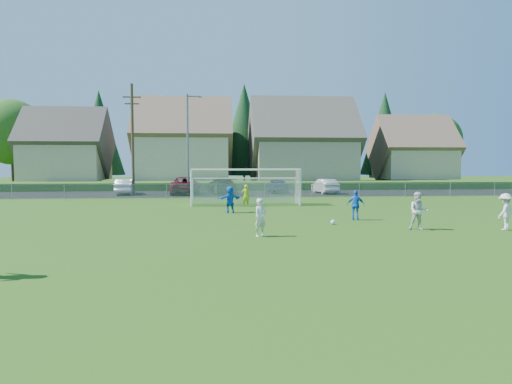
% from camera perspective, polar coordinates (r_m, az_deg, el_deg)
% --- Properties ---
extents(ground, '(160.00, 160.00, 0.00)m').
position_cam_1_polar(ground, '(15.70, 2.67, -6.99)').
color(ground, '#193D0C').
rests_on(ground, ground).
extents(asphalt_lot, '(60.00, 60.00, 0.00)m').
position_cam_1_polar(asphalt_lot, '(42.93, -2.36, -0.19)').
color(asphalt_lot, black).
rests_on(asphalt_lot, ground).
extents(grass_embankment, '(70.00, 6.00, 0.80)m').
position_cam_1_polar(grass_embankment, '(50.39, -2.78, 0.83)').
color(grass_embankment, '#1E420F').
rests_on(grass_embankment, ground).
extents(soccer_ball, '(0.22, 0.22, 0.22)m').
position_cam_1_polar(soccer_ball, '(21.81, 9.59, -3.73)').
color(soccer_ball, white).
rests_on(soccer_ball, ground).
extents(player_white_a, '(0.66, 0.60, 1.50)m').
position_cam_1_polar(player_white_a, '(17.95, 0.56, -3.21)').
color(player_white_a, silver).
rests_on(player_white_a, ground).
extents(player_white_b, '(0.96, 0.85, 1.64)m').
position_cam_1_polar(player_white_b, '(20.93, 19.63, -2.25)').
color(player_white_b, silver).
rests_on(player_white_b, ground).
extents(player_white_c, '(1.18, 1.05, 1.59)m').
position_cam_1_polar(player_white_c, '(22.46, 28.70, -2.17)').
color(player_white_c, silver).
rests_on(player_white_c, ground).
extents(player_blue_a, '(0.96, 0.66, 1.52)m').
position_cam_1_polar(player_blue_a, '(23.64, 12.37, -1.61)').
color(player_blue_a, blue).
rests_on(player_blue_a, ground).
extents(player_blue_b, '(1.50, 1.00, 1.55)m').
position_cam_1_polar(player_blue_b, '(26.50, -3.28, -0.93)').
color(player_blue_b, blue).
rests_on(player_blue_b, ground).
extents(goalkeeper, '(0.54, 0.37, 1.46)m').
position_cam_1_polar(goalkeeper, '(30.29, -1.29, -0.44)').
color(goalkeeper, '#B3CB17').
rests_on(goalkeeper, ground).
extents(car_b, '(1.87, 4.37, 1.40)m').
position_cam_1_polar(car_b, '(43.58, -16.06, 0.64)').
color(car_b, white).
rests_on(car_b, ground).
extents(car_c, '(3.03, 5.89, 1.59)m').
position_cam_1_polar(car_c, '(42.74, -8.90, 0.81)').
color(car_c, '#580A19').
rests_on(car_c, ground).
extents(car_d, '(2.82, 5.59, 1.56)m').
position_cam_1_polar(car_d, '(42.35, -4.26, 0.80)').
color(car_d, black).
rests_on(car_d, ground).
extents(car_e, '(1.88, 4.20, 1.40)m').
position_cam_1_polar(car_e, '(43.44, 2.65, 0.78)').
color(car_e, '#151342').
rests_on(car_e, ground).
extents(car_f, '(1.84, 4.28, 1.37)m').
position_cam_1_polar(car_f, '(43.57, 8.62, 0.72)').
color(car_f, silver).
rests_on(car_f, ground).
extents(soccer_goal, '(7.42, 1.90, 2.50)m').
position_cam_1_polar(soccer_goal, '(31.43, -1.33, 1.35)').
color(soccer_goal, white).
rests_on(soccer_goal, ground).
extents(chainlink_fence, '(52.06, 0.06, 1.20)m').
position_cam_1_polar(chainlink_fence, '(37.41, -1.94, 0.19)').
color(chainlink_fence, gray).
rests_on(chainlink_fence, ground).
extents(streetlight, '(1.38, 0.18, 9.00)m').
position_cam_1_polar(streetlight, '(41.39, -8.47, 6.32)').
color(streetlight, slate).
rests_on(streetlight, ground).
extents(utility_pole, '(1.60, 0.26, 10.00)m').
position_cam_1_polar(utility_pole, '(42.98, -15.18, 6.55)').
color(utility_pole, '#473321').
rests_on(utility_pole, ground).
extents(houses_row, '(53.90, 11.45, 13.27)m').
position_cam_1_polar(houses_row, '(58.06, -1.15, 8.06)').
color(houses_row, tan).
rests_on(houses_row, ground).
extents(tree_row, '(65.98, 12.36, 13.80)m').
position_cam_1_polar(tree_row, '(64.22, -2.39, 7.26)').
color(tree_row, '#382616').
rests_on(tree_row, ground).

